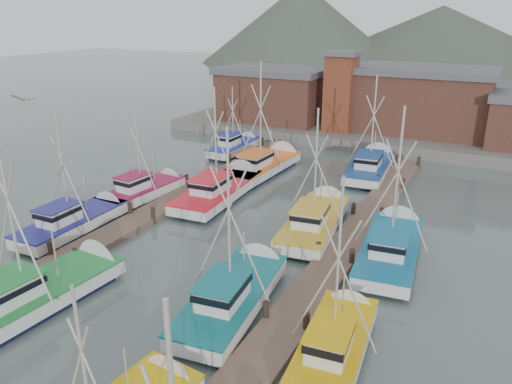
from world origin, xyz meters
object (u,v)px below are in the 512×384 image
at_px(boat_8, 222,189).
at_px(boat_12, 265,165).
at_px(boat_4, 40,292).
at_px(lookout_tower, 340,91).

relative_size(boat_8, boat_12, 0.97).
height_order(boat_8, boat_12, boat_12).
distance_m(boat_4, boat_12, 24.49).
bearing_deg(boat_8, boat_4, -94.39).
xyz_separation_m(lookout_tower, boat_8, (-2.40, -21.44, -4.87)).
relative_size(boat_4, boat_8, 1.03).
bearing_deg(boat_12, lookout_tower, 83.30).
distance_m(lookout_tower, boat_12, 15.08).
bearing_deg(boat_12, boat_4, -88.61).
xyz_separation_m(boat_4, boat_8, (0.28, 17.14, -0.01)).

